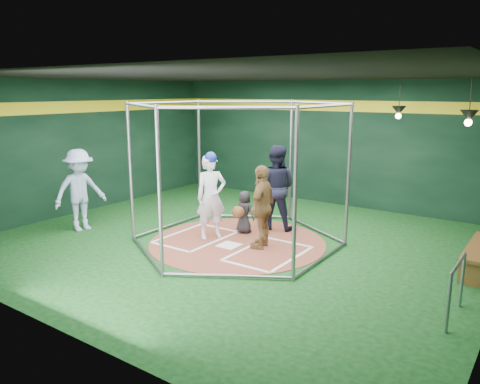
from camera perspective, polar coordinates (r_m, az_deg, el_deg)
The scene contains 14 objects.
room_shell at distance 9.78m, azimuth -0.31°, elevation 3.65°, with size 10.10×9.10×3.53m.
clay_disc at distance 10.18m, azimuth -0.32°, elevation -6.12°, with size 3.80×3.80×0.01m, color brown.
home_plate at distance 9.95m, azimuth -1.33°, elevation -6.50°, with size 0.43×0.43×0.01m, color white.
batter_box_left at distance 10.55m, azimuth -5.35°, elevation -5.46°, with size 1.17×1.77×0.01m.
batter_box_right at distance 9.49m, azimuth 3.53°, elevation -7.48°, with size 1.17×1.77×0.01m.
batting_cage at distance 9.81m, azimuth -0.33°, elevation 2.18°, with size 4.05×4.67×3.00m.
pendant_lamp_near at distance 11.98m, azimuth 18.78°, elevation 9.35°, with size 0.34×0.34×0.90m.
pendant_lamp_far at distance 10.03m, azimuth 26.12°, elevation 8.30°, with size 0.34×0.34×0.90m.
batter_figure at distance 10.26m, azimuth -3.53°, elevation -0.45°, with size 0.74×0.81×1.92m.
visitor_leopard at distance 9.63m, azimuth 2.73°, elevation -1.79°, with size 1.02×0.42×1.74m, color #AE844A.
catcher_figure at distance 10.68m, azimuth 0.44°, elevation -2.44°, with size 0.49×0.56×0.98m.
umpire at distance 10.95m, azimuth 4.35°, elevation 0.57°, with size 0.96×0.75×1.98m, color black.
bystander_blue at distance 11.46m, azimuth -18.95°, elevation 0.21°, with size 1.23×0.71×1.91m, color #A0B1D4.
steel_railing at distance 7.41m, azimuth 24.91°, elevation -9.83°, with size 0.05×1.01×0.87m.
Camera 1 is at (5.58, -7.89, 3.23)m, focal length 35.00 mm.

